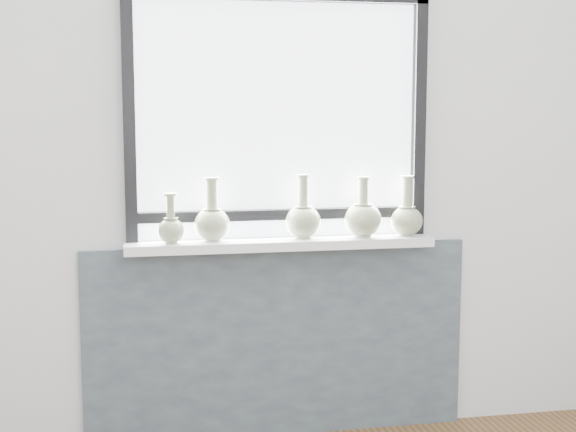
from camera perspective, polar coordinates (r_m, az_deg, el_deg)
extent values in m
cube|color=silver|center=(3.48, -0.81, 5.12)|extent=(3.60, 0.02, 2.60)
cube|color=#50626A|center=(3.60, -0.70, -8.89)|extent=(1.70, 0.03, 0.86)
cube|color=white|center=(3.43, -0.50, -1.98)|extent=(1.32, 0.18, 0.04)
cube|color=black|center=(3.38, -11.24, 7.02)|extent=(0.05, 0.06, 1.05)
cube|color=black|center=(3.60, 9.26, 7.09)|extent=(0.05, 0.06, 1.05)
cube|color=black|center=(3.46, -0.65, 0.11)|extent=(1.20, 0.05, 0.04)
cube|color=white|center=(3.46, -0.74, 6.76)|extent=(1.20, 0.01, 1.00)
cylinder|color=#9CA880|center=(3.35, -8.30, -1.86)|extent=(0.05, 0.05, 0.01)
ellipsoid|color=#9CA880|center=(3.34, -8.32, -1.05)|extent=(0.11, 0.11, 0.10)
cone|color=#9CA880|center=(3.34, -8.33, -0.37)|extent=(0.06, 0.06, 0.03)
cylinder|color=#9CA880|center=(3.33, -8.35, 0.50)|extent=(0.03, 0.03, 0.11)
cylinder|color=#9CA880|center=(3.33, -8.36, 1.51)|extent=(0.05, 0.05, 0.01)
cylinder|color=#9CA880|center=(3.39, -5.41, -1.71)|extent=(0.07, 0.07, 0.01)
ellipsoid|color=#9CA880|center=(3.38, -5.42, -0.61)|extent=(0.15, 0.15, 0.14)
cone|color=#9CA880|center=(3.37, -5.43, 0.28)|extent=(0.08, 0.08, 0.03)
cylinder|color=#9CA880|center=(3.37, -5.44, 1.39)|extent=(0.05, 0.05, 0.14)
cylinder|color=#9CA880|center=(3.36, -5.46, 2.65)|extent=(0.07, 0.07, 0.01)
cylinder|color=#9CA880|center=(3.45, 1.08, -1.52)|extent=(0.07, 0.07, 0.01)
ellipsoid|color=#9CA880|center=(3.44, 1.08, -0.41)|extent=(0.15, 0.15, 0.14)
cone|color=#9CA880|center=(3.43, 1.09, 0.47)|extent=(0.08, 0.08, 0.03)
cylinder|color=#9CA880|center=(3.43, 1.09, 1.60)|extent=(0.05, 0.05, 0.14)
cylinder|color=#9CA880|center=(3.42, 1.09, 2.87)|extent=(0.06, 0.06, 0.01)
cylinder|color=#9CA880|center=(3.50, 5.34, -1.42)|extent=(0.07, 0.07, 0.01)
ellipsoid|color=#9CA880|center=(3.49, 5.36, -0.27)|extent=(0.16, 0.16, 0.15)
cone|color=#9CA880|center=(3.48, 5.37, 0.64)|extent=(0.09, 0.09, 0.03)
cylinder|color=#9CA880|center=(3.48, 5.38, 1.60)|extent=(0.04, 0.04, 0.12)
cylinder|color=#9CA880|center=(3.47, 5.39, 2.71)|extent=(0.05, 0.05, 0.01)
cylinder|color=#9CA880|center=(3.56, 8.41, -1.31)|extent=(0.06, 0.06, 0.01)
ellipsoid|color=#9CA880|center=(3.55, 8.43, -0.35)|extent=(0.14, 0.14, 0.13)
cone|color=#9CA880|center=(3.55, 8.45, 0.44)|extent=(0.08, 0.08, 0.03)
cylinder|color=#9CA880|center=(3.54, 8.47, 1.53)|extent=(0.04, 0.04, 0.14)
cylinder|color=#9CA880|center=(3.53, 8.49, 2.76)|extent=(0.06, 0.06, 0.01)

